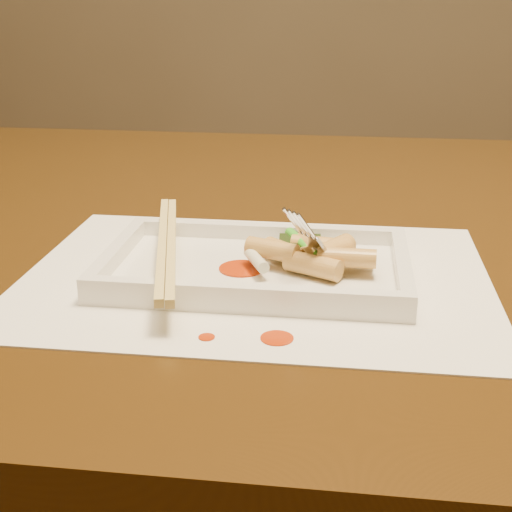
# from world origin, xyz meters

# --- Properties ---
(table) EXTENTS (1.40, 0.90, 0.75)m
(table) POSITION_xyz_m (0.00, 0.00, 0.65)
(table) COLOR black
(table) RESTS_ON ground
(placemat) EXTENTS (0.40, 0.30, 0.00)m
(placemat) POSITION_xyz_m (0.07, -0.18, 0.75)
(placemat) COLOR white
(placemat) RESTS_ON table
(sauce_splatter_a) EXTENTS (0.02, 0.02, 0.00)m
(sauce_splatter_a) POSITION_xyz_m (0.10, -0.29, 0.75)
(sauce_splatter_a) COLOR #B62D05
(sauce_splatter_a) RESTS_ON placemat
(sauce_splatter_b) EXTENTS (0.01, 0.01, 0.00)m
(sauce_splatter_b) POSITION_xyz_m (0.05, -0.30, 0.75)
(sauce_splatter_b) COLOR #B62D05
(sauce_splatter_b) RESTS_ON placemat
(plate_base) EXTENTS (0.26, 0.16, 0.01)m
(plate_base) POSITION_xyz_m (0.07, -0.18, 0.76)
(plate_base) COLOR white
(plate_base) RESTS_ON placemat
(plate_rim_far) EXTENTS (0.26, 0.01, 0.01)m
(plate_rim_far) POSITION_xyz_m (0.07, -0.10, 0.77)
(plate_rim_far) COLOR white
(plate_rim_far) RESTS_ON plate_base
(plate_rim_near) EXTENTS (0.26, 0.01, 0.01)m
(plate_rim_near) POSITION_xyz_m (0.07, -0.25, 0.77)
(plate_rim_near) COLOR white
(plate_rim_near) RESTS_ON plate_base
(plate_rim_left) EXTENTS (0.01, 0.14, 0.01)m
(plate_rim_left) POSITION_xyz_m (-0.05, -0.18, 0.77)
(plate_rim_left) COLOR white
(plate_rim_left) RESTS_ON plate_base
(plate_rim_right) EXTENTS (0.01, 0.14, 0.01)m
(plate_rim_right) POSITION_xyz_m (0.20, -0.18, 0.77)
(plate_rim_right) COLOR white
(plate_rim_right) RESTS_ON plate_base
(veg_piece) EXTENTS (0.04, 0.03, 0.01)m
(veg_piece) POSITION_xyz_m (0.11, -0.14, 0.77)
(veg_piece) COLOR black
(veg_piece) RESTS_ON plate_base
(scallion_white) EXTENTS (0.03, 0.04, 0.01)m
(scallion_white) POSITION_xyz_m (0.07, -0.19, 0.77)
(scallion_white) COLOR #EAEACC
(scallion_white) RESTS_ON plate_base
(scallion_green) EXTENTS (0.04, 0.08, 0.01)m
(scallion_green) POSITION_xyz_m (0.11, -0.16, 0.77)
(scallion_green) COLOR green
(scallion_green) RESTS_ON plate_base
(chopstick_a) EXTENTS (0.06, 0.25, 0.01)m
(chopstick_a) POSITION_xyz_m (-0.01, -0.18, 0.78)
(chopstick_a) COLOR #D7BE6B
(chopstick_a) RESTS_ON plate_rim_near
(chopstick_b) EXTENTS (0.06, 0.25, 0.01)m
(chopstick_b) POSITION_xyz_m (-0.00, -0.18, 0.78)
(chopstick_b) COLOR #D7BE6B
(chopstick_b) RESTS_ON plate_rim_near
(fork) EXTENTS (0.09, 0.10, 0.14)m
(fork) POSITION_xyz_m (0.14, -0.16, 0.83)
(fork) COLOR silver
(fork) RESTS_ON plate_base
(sauce_blob_0) EXTENTS (0.04, 0.04, 0.00)m
(sauce_blob_0) POSITION_xyz_m (0.06, -0.18, 0.76)
(sauce_blob_0) COLOR #B62D05
(sauce_blob_0) RESTS_ON plate_base
(rice_cake_0) EXTENTS (0.05, 0.04, 0.02)m
(rice_cake_0) POSITION_xyz_m (0.12, -0.19, 0.77)
(rice_cake_0) COLOR tan
(rice_cake_0) RESTS_ON plate_base
(rice_cake_1) EXTENTS (0.04, 0.02, 0.02)m
(rice_cake_1) POSITION_xyz_m (0.12, -0.15, 0.77)
(rice_cake_1) COLOR tan
(rice_cake_1) RESTS_ON plate_base
(rice_cake_2) EXTENTS (0.05, 0.03, 0.02)m
(rice_cake_2) POSITION_xyz_m (0.09, -0.18, 0.78)
(rice_cake_2) COLOR tan
(rice_cake_2) RESTS_ON plate_base
(rice_cake_3) EXTENTS (0.04, 0.05, 0.02)m
(rice_cake_3) POSITION_xyz_m (0.14, -0.16, 0.77)
(rice_cake_3) COLOR tan
(rice_cake_3) RESTS_ON plate_base
(rice_cake_4) EXTENTS (0.05, 0.05, 0.02)m
(rice_cake_4) POSITION_xyz_m (0.13, -0.16, 0.77)
(rice_cake_4) COLOR tan
(rice_cake_4) RESTS_ON plate_base
(rice_cake_5) EXTENTS (0.05, 0.02, 0.02)m
(rice_cake_5) POSITION_xyz_m (0.15, -0.19, 0.78)
(rice_cake_5) COLOR tan
(rice_cake_5) RESTS_ON plate_base
(rice_cake_6) EXTENTS (0.04, 0.04, 0.02)m
(rice_cake_6) POSITION_xyz_m (0.10, -0.17, 0.77)
(rice_cake_6) COLOR tan
(rice_cake_6) RESTS_ON plate_base
(rice_cake_7) EXTENTS (0.05, 0.02, 0.02)m
(rice_cake_7) POSITION_xyz_m (0.15, -0.17, 0.77)
(rice_cake_7) COLOR tan
(rice_cake_7) RESTS_ON plate_base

